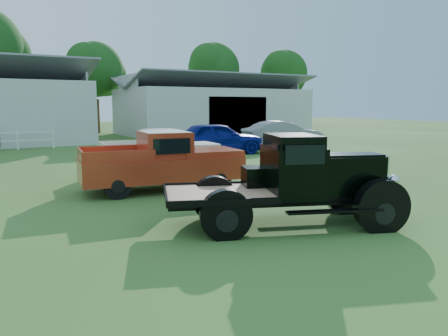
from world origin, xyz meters
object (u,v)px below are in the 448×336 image
vintage_flatbed (288,180)px  misc_car_blue (217,138)px  red_pickup (162,161)px  misc_car_grey (283,134)px  white_pickup (160,152)px

vintage_flatbed → misc_car_blue: bearing=87.6°
vintage_flatbed → misc_car_blue: size_ratio=1.01×
red_pickup → misc_car_grey: red_pickup is taller
white_pickup → red_pickup: bearing=-105.0°
red_pickup → vintage_flatbed: bearing=-72.9°
misc_car_grey → vintage_flatbed: bearing=155.3°
vintage_flatbed → white_pickup: bearing=109.0°
white_pickup → misc_car_blue: misc_car_blue is taller
misc_car_blue → misc_car_grey: bearing=-68.9°
red_pickup → white_pickup: red_pickup is taller
vintage_flatbed → misc_car_blue: 14.36m
white_pickup → misc_car_grey: bearing=35.4°
vintage_flatbed → misc_car_grey: vintage_flatbed is taller
vintage_flatbed → misc_car_grey: (10.80, 14.09, -0.19)m
white_pickup → misc_car_blue: bearing=49.3°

